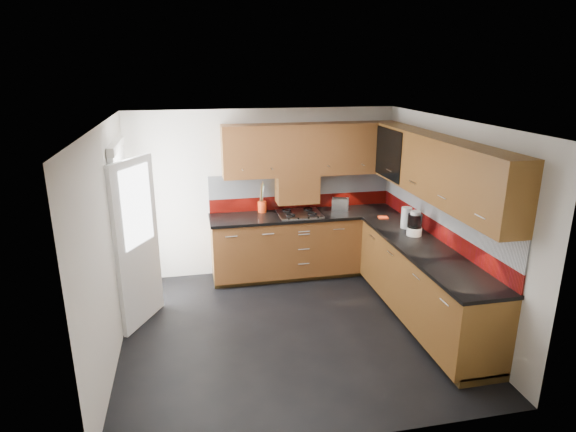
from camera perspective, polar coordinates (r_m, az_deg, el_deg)
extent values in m
cube|color=black|center=(5.81, 0.23, -13.38)|extent=(4.00, 3.80, 0.02)
cube|color=white|center=(5.02, 0.27, 11.55)|extent=(4.00, 3.80, 0.10)
cube|color=silver|center=(7.02, -2.87, 2.85)|extent=(4.00, 0.08, 2.64)
cube|color=silver|center=(3.66, 6.36, -11.43)|extent=(4.00, 0.08, 2.64)
cube|color=silver|center=(5.27, -20.91, -3.33)|extent=(0.08, 3.80, 2.64)
cube|color=silver|center=(5.98, 18.74, -0.67)|extent=(0.08, 3.80, 2.64)
cube|color=#5F2D15|center=(7.03, 2.09, -3.33)|extent=(2.70, 0.60, 0.95)
cube|color=brown|center=(6.00, 15.71, -7.78)|extent=(0.60, 2.60, 0.95)
cube|color=#392810|center=(7.22, 2.00, -6.41)|extent=(2.70, 0.54, 0.10)
cube|color=#392810|center=(6.20, 15.64, -11.31)|extent=(0.54, 2.60, 0.10)
cube|color=black|center=(6.87, 2.07, 0.10)|extent=(2.72, 0.62, 0.04)
cube|color=black|center=(5.81, 16.07, -3.89)|extent=(0.62, 2.60, 0.04)
cube|color=maroon|center=(7.12, 1.59, 1.73)|extent=(2.70, 0.02, 0.20)
cube|color=silver|center=(7.05, 1.61, 3.84)|extent=(2.70, 0.02, 0.34)
cube|color=maroon|center=(6.17, 17.27, -1.56)|extent=(0.02, 3.20, 0.20)
cube|color=silver|center=(6.09, 17.49, 0.84)|extent=(0.02, 3.20, 0.34)
cube|color=#5F2D15|center=(6.82, 2.77, 7.91)|extent=(2.50, 0.33, 0.72)
cube|color=brown|center=(5.75, 17.41, 5.37)|extent=(0.33, 2.87, 0.72)
cube|color=silver|center=(6.66, 1.87, 5.85)|extent=(1.80, 0.01, 0.16)
cube|color=silver|center=(5.69, 15.83, 3.19)|extent=(0.01, 2.00, 0.16)
cube|color=#5F2D15|center=(6.89, 1.09, 3.27)|extent=(0.60, 0.33, 0.40)
cube|color=black|center=(6.59, 11.78, 7.23)|extent=(0.01, 0.80, 0.66)
cube|color=#FFD18C|center=(6.72, 14.21, 7.26)|extent=(0.01, 0.76, 0.64)
cube|color=black|center=(6.66, 13.17, 7.42)|extent=(0.29, 0.76, 0.01)
cylinder|color=black|center=(6.42, 14.15, 7.90)|extent=(0.07, 0.07, 0.16)
cylinder|color=black|center=(6.55, 13.59, 8.12)|extent=(0.07, 0.07, 0.16)
cylinder|color=white|center=(6.69, 13.05, 8.34)|extent=(0.07, 0.07, 0.16)
cylinder|color=black|center=(6.82, 12.53, 8.54)|extent=(0.07, 0.07, 0.16)
cube|color=white|center=(6.15, -18.80, -1.96)|extent=(0.06, 0.95, 2.04)
cube|color=white|center=(5.81, -17.39, -3.16)|extent=(0.42, 0.73, 1.98)
cube|color=white|center=(5.67, -17.50, 1.12)|extent=(0.28, 0.50, 0.90)
cube|color=silver|center=(6.84, 1.36, 0.27)|extent=(0.60, 0.52, 0.02)
torus|color=black|center=(6.68, 0.30, 0.09)|extent=(0.14, 0.14, 0.02)
torus|color=black|center=(6.75, 2.89, 0.25)|extent=(0.14, 0.14, 0.02)
torus|color=black|center=(6.91, -0.13, 0.69)|extent=(0.14, 0.14, 0.02)
torus|color=black|center=(6.98, 2.38, 0.84)|extent=(0.14, 0.14, 0.02)
cube|color=black|center=(6.60, 1.85, -0.27)|extent=(0.46, 0.04, 0.02)
cylinder|color=#EA4316|center=(6.93, -3.08, 1.10)|extent=(0.13, 0.13, 0.16)
cylinder|color=brown|center=(6.90, -3.12, 2.69)|extent=(0.06, 0.02, 0.31)
cylinder|color=brown|center=(6.90, -3.05, 2.60)|extent=(0.05, 0.04, 0.29)
cylinder|color=brown|center=(6.90, -3.18, 2.77)|extent=(0.06, 0.03, 0.33)
cylinder|color=brown|center=(6.90, -2.98, 2.51)|extent=(0.04, 0.05, 0.27)
cylinder|color=brown|center=(6.89, -3.26, 2.62)|extent=(0.04, 0.05, 0.30)
cube|color=silver|center=(7.09, 6.21, 1.42)|extent=(0.28, 0.22, 0.17)
cube|color=black|center=(7.06, 6.24, 2.11)|extent=(0.18, 0.08, 0.01)
cube|color=black|center=(7.10, 6.15, 2.19)|extent=(0.18, 0.08, 0.01)
cylinder|color=white|center=(6.19, 14.72, -1.75)|extent=(0.19, 0.19, 0.10)
cylinder|color=black|center=(6.15, 14.81, -0.55)|extent=(0.18, 0.18, 0.17)
cylinder|color=white|center=(6.12, 14.89, 0.38)|extent=(0.13, 0.13, 0.04)
cylinder|color=white|center=(6.41, 13.83, -0.20)|extent=(0.15, 0.15, 0.28)
cube|color=#F8451B|center=(6.80, 11.19, -0.17)|extent=(0.15, 0.14, 0.01)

